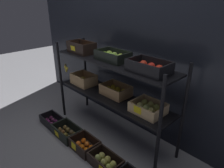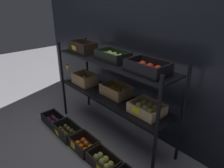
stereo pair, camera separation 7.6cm
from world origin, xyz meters
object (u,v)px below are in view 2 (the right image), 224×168
object	(u,v)px
display_rack	(112,78)
crate_ground_kiwi	(67,131)
crate_ground_plum	(53,120)
crate_ground_pear	(103,162)
crate_ground_tangerine	(84,144)

from	to	relation	value
display_rack	crate_ground_kiwi	xyz separation A→B (m)	(-0.35, -0.44, -0.70)
crate_ground_plum	crate_ground_pear	xyz separation A→B (m)	(1.05, 0.02, 0.01)
display_rack	crate_ground_tangerine	size ratio (longest dim) A/B	5.37
crate_ground_plum	crate_ground_tangerine	bearing A→B (deg)	2.06
crate_ground_kiwi	crate_ground_pear	world-z (taller)	crate_ground_kiwi
crate_ground_pear	crate_ground_kiwi	bearing A→B (deg)	-178.86
crate_ground_tangerine	crate_ground_pear	size ratio (longest dim) A/B	0.88
crate_ground_plum	crate_ground_kiwi	world-z (taller)	crate_ground_kiwi
crate_ground_plum	display_rack	bearing A→B (deg)	32.40
crate_ground_kiwi	crate_ground_tangerine	world-z (taller)	crate_ground_kiwi
display_rack	crate_ground_tangerine	distance (m)	0.82
display_rack	crate_ground_pear	xyz separation A→B (m)	(0.34, -0.42, -0.69)
display_rack	crate_ground_plum	bearing A→B (deg)	-147.60
crate_ground_tangerine	crate_ground_plum	bearing A→B (deg)	-177.94
crate_ground_plum	crate_ground_kiwi	xyz separation A→B (m)	(0.35, 0.01, 0.01)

